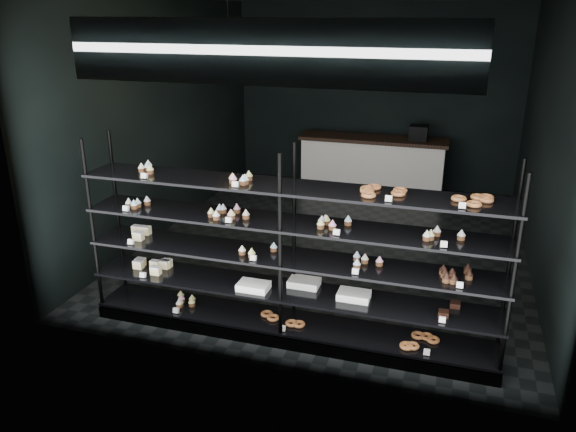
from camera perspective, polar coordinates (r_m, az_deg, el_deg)
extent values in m
cube|color=black|center=(7.84, 4.81, -2.72)|extent=(5.00, 6.00, 0.01)
cube|color=black|center=(10.28, 8.84, 11.87)|extent=(5.00, 0.01, 3.20)
cube|color=black|center=(4.57, -2.90, 1.68)|extent=(5.00, 0.01, 3.20)
cube|color=black|center=(8.25, -12.28, 9.63)|extent=(0.01, 6.00, 3.20)
cube|color=black|center=(7.28, 24.90, 6.85)|extent=(0.01, 6.00, 3.20)
cube|color=black|center=(5.69, -0.06, -11.52)|extent=(4.00, 0.50, 0.12)
cylinder|color=black|center=(5.93, -19.21, -1.34)|extent=(0.04, 0.04, 1.85)
cylinder|color=black|center=(6.27, -16.90, 0.06)|extent=(0.04, 0.04, 1.85)
cylinder|color=black|center=(5.07, -0.80, -3.86)|extent=(0.04, 0.04, 1.85)
cylinder|color=black|center=(5.45, 0.63, -2.05)|extent=(0.04, 0.04, 1.85)
cylinder|color=black|center=(4.89, 21.89, -6.37)|extent=(0.04, 0.04, 1.85)
cylinder|color=black|center=(5.29, 21.60, -4.31)|extent=(0.04, 0.04, 1.85)
cube|color=black|center=(5.64, -0.06, -10.75)|extent=(4.00, 0.50, 0.03)
cube|color=black|center=(5.47, -0.06, -7.60)|extent=(4.00, 0.50, 0.02)
cube|color=black|center=(5.31, -0.06, -4.26)|extent=(4.00, 0.50, 0.02)
cube|color=black|center=(5.18, -0.06, -0.73)|extent=(4.00, 0.50, 0.02)
cube|color=black|center=(5.06, -0.06, 2.97)|extent=(4.00, 0.50, 0.02)
cube|color=white|center=(5.44, -14.33, 3.96)|extent=(0.06, 0.04, 0.06)
cube|color=white|center=(5.01, -4.86, 3.17)|extent=(0.06, 0.04, 0.06)
cube|color=white|center=(4.70, 9.82, 1.77)|extent=(0.05, 0.04, 0.06)
cube|color=white|center=(4.67, 17.31, 1.01)|extent=(0.06, 0.04, 0.06)
cube|color=white|center=(5.66, -16.02, 0.72)|extent=(0.06, 0.04, 0.06)
cube|color=white|center=(5.19, -6.50, -0.37)|extent=(0.05, 0.04, 0.06)
cube|color=white|center=(4.89, 4.67, -1.64)|extent=(0.05, 0.04, 0.06)
cube|color=white|center=(4.79, 15.67, -2.82)|extent=(0.06, 0.04, 0.06)
cube|color=white|center=(5.79, -15.87, -2.53)|extent=(0.06, 0.04, 0.06)
cube|color=white|center=(5.24, -3.93, -4.24)|extent=(0.06, 0.04, 0.06)
cube|color=white|center=(4.99, 6.90, -5.62)|extent=(0.05, 0.04, 0.06)
cube|color=white|center=(4.94, 16.75, -6.71)|extent=(0.06, 0.04, 0.06)
cube|color=white|center=(5.87, -14.43, -5.85)|extent=(0.06, 0.04, 0.06)
cube|color=white|center=(5.10, 15.43, -10.13)|extent=(0.06, 0.04, 0.06)
cube|color=white|center=(5.88, -11.41, -9.39)|extent=(0.06, 0.04, 0.06)
cube|color=white|center=(5.48, -0.80, -11.31)|extent=(0.05, 0.04, 0.06)
cube|color=white|center=(5.28, 13.56, -13.26)|extent=(0.06, 0.04, 0.06)
cube|color=#0C153E|center=(4.42, -2.81, 16.28)|extent=(3.20, 0.04, 0.45)
cube|color=white|center=(4.40, -2.90, 16.26)|extent=(3.30, 0.02, 0.50)
cylinder|color=black|center=(6.33, -6.09, 18.64)|extent=(0.01, 0.01, 0.58)
sphere|color=#FFBD59|center=(6.36, -5.94, 14.68)|extent=(0.30, 0.30, 0.30)
cube|color=silver|center=(10.01, 8.55, 4.99)|extent=(2.43, 0.60, 0.92)
cube|color=black|center=(9.90, 8.70, 7.73)|extent=(2.53, 0.65, 0.06)
cube|color=black|center=(9.79, 13.13, 8.22)|extent=(0.30, 0.30, 0.25)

